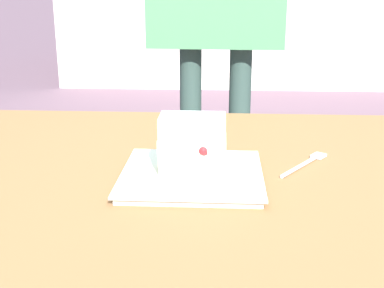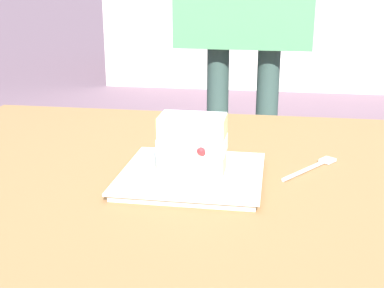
% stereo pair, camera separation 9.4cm
% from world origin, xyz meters
% --- Properties ---
extents(patio_table, '(1.22, 0.97, 0.71)m').
position_xyz_m(patio_table, '(0.00, 0.00, 0.62)').
color(patio_table, olive).
rests_on(patio_table, ground).
extents(dessert_plate, '(0.26, 0.26, 0.02)m').
position_xyz_m(dessert_plate, '(-0.05, 0.03, 0.72)').
color(dessert_plate, white).
rests_on(dessert_plate, patio_table).
extents(cake_slice, '(0.12, 0.08, 0.11)m').
position_xyz_m(cake_slice, '(-0.05, 0.03, 0.78)').
color(cake_slice, '#EAD18C').
rests_on(cake_slice, dessert_plate).
extents(dessert_fork, '(0.11, 0.15, 0.01)m').
position_xyz_m(dessert_fork, '(-0.27, -0.06, 0.72)').
color(dessert_fork, silver).
rests_on(dessert_fork, patio_table).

